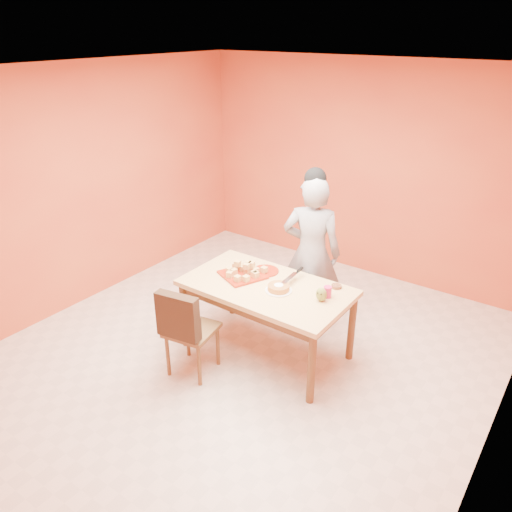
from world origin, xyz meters
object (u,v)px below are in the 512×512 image
Objects in this scene: sponge_cake at (279,288)px; dining_chair at (190,328)px; egg_ornament at (321,294)px; person at (311,253)px; pastry_platter at (243,275)px; dining_table at (266,294)px; magenta_glass at (328,292)px; checker_tin at (336,286)px; red_dinner_plate at (265,271)px.

dining_chair is at bearing -130.12° from sponge_cake.
dining_chair is 7.11× the size of egg_ornament.
sponge_cake is (0.08, -0.76, -0.05)m from person.
pastry_platter is at bearing 167.19° from egg_ornament.
dining_chair reaches higher than dining_table.
person is at bearing 62.10° from pastry_platter.
egg_ornament is (0.50, -0.68, -0.02)m from person.
magenta_glass is (0.01, 0.09, -0.01)m from egg_ornament.
magenta_glass reaches higher than sponge_cake.
checker_tin is (0.56, 0.35, 0.11)m from dining_table.
egg_ornament reaches higher than dining_table.
checker_tin reaches higher than dining_table.
red_dinner_plate is 0.75m from checker_tin.
egg_ornament reaches higher than checker_tin.
dining_chair is 0.97m from red_dinner_plate.
dining_chair reaches higher than egg_ornament.
magenta_glass is (0.97, 0.81, 0.33)m from dining_chair.
pastry_platter is at bearing -122.72° from red_dinner_plate.
dining_table is 0.80m from dining_chair.
pastry_platter is (-0.31, 0.03, 0.11)m from dining_table.
dining_chair is 1.43m from checker_tin.
egg_ornament is at bearing 26.85° from dining_chair.
checker_tin is at bearing 75.64° from egg_ornament.
person is 6.24× the size of red_dinner_plate.
magenta_glass is at bearing 7.54° from pastry_platter.
magenta_glass reaches higher than pastry_platter.
sponge_cake is (0.46, -0.05, 0.02)m from pastry_platter.
egg_ornament is 1.35× the size of checker_tin.
pastry_platter is 0.93m from checker_tin.
pastry_platter reaches higher than dining_table.
dining_chair is 2.41× the size of pastry_platter.
dining_chair is 9.56× the size of checker_tin.
red_dinner_plate is at bearing 43.86° from person.
sponge_cake is at bearing 175.57° from egg_ornament.
magenta_glass is at bearing 67.42° from egg_ornament.
dining_chair is 8.69× the size of magenta_glass.
sponge_cake is at bearing 76.01° from person.
dining_chair is 0.55× the size of person.
checker_tin is (0.74, 0.12, 0.01)m from red_dinner_plate.
person is at bearing 84.79° from dining_table.
magenta_glass reaches higher than red_dinner_plate.
sponge_cake is 0.42m from egg_ornament.
pastry_platter is 1.43× the size of red_dinner_plate.
dining_chair is 1.25m from egg_ornament.
dining_table is 15.01× the size of magenta_glass.
magenta_glass is at bearing -86.26° from checker_tin.
checker_tin is (0.50, -0.38, -0.07)m from person.
egg_ornament reaches higher than pastry_platter.
sponge_cake is at bearing 39.81° from dining_chair.
pastry_platter is at bearing 41.75° from person.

